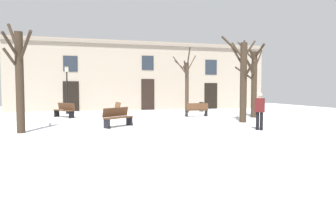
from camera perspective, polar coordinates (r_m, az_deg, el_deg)
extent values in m
plane|color=white|center=(15.87, 1.76, -3.42)|extent=(36.90, 36.90, 0.00)
cube|color=tan|center=(25.50, -4.52, 5.86)|extent=(23.06, 0.40, 6.07)
cube|color=gray|center=(25.54, -4.45, 12.14)|extent=(23.06, 0.30, 0.24)
cube|color=black|center=(24.95, -18.90, 1.67)|extent=(1.26, 0.08, 2.50)
cube|color=#262D38|center=(25.03, -19.01, 7.85)|extent=(1.14, 0.06, 1.30)
cube|color=black|center=(25.28, -4.08, 2.12)|extent=(1.17, 0.08, 2.74)
cube|color=#262D38|center=(25.39, -4.10, 8.44)|extent=(1.05, 0.06, 1.25)
cube|color=black|center=(27.03, 8.59, 1.82)|extent=(1.27, 0.08, 2.42)
cube|color=#262D38|center=(27.11, 8.64, 7.52)|extent=(1.14, 0.06, 1.37)
cylinder|color=#382B1E|center=(19.17, 16.90, 3.91)|extent=(0.36, 0.36, 4.23)
cylinder|color=#382B1E|center=(19.46, 15.41, 10.30)|extent=(0.89, 0.89, 1.38)
cylinder|color=#382B1E|center=(18.85, 16.59, 9.11)|extent=(0.83, 0.76, 0.99)
cylinder|color=#382B1E|center=(19.79, 17.65, 8.58)|extent=(1.06, 0.78, 1.47)
cylinder|color=#382B1E|center=(18.62, 16.26, 7.02)|extent=(1.15, 0.94, 1.08)
cylinder|color=#382B1E|center=(19.04, 15.86, 8.13)|extent=(0.94, 0.16, 1.39)
cylinder|color=#382B1E|center=(19.57, 15.12, 6.11)|extent=(0.81, 1.38, 1.03)
cylinder|color=#382B1E|center=(18.94, 17.86, 10.23)|extent=(0.25, 1.04, 0.89)
cylinder|color=#423326|center=(22.46, 3.82, 3.50)|extent=(0.29, 0.29, 3.92)
cylinder|color=#423326|center=(22.97, 4.71, 8.28)|extent=(1.01, 0.66, 1.41)
cylinder|color=#423326|center=(22.06, 3.48, 6.77)|extent=(0.63, 0.86, 0.84)
cylinder|color=#423326|center=(22.08, 4.13, 9.44)|extent=(0.22, 1.13, 1.51)
cylinder|color=#423326|center=(22.85, 2.55, 7.85)|extent=(0.87, 0.98, 0.96)
cylinder|color=#423326|center=(22.09, 3.56, 6.96)|extent=(0.61, 0.89, 1.46)
cylinder|color=#423326|center=(22.47, 2.44, 7.87)|extent=(1.15, 0.29, 1.48)
cylinder|color=#382B1E|center=(16.18, 14.90, 4.35)|extent=(0.37, 0.37, 4.37)
cylinder|color=#382B1E|center=(16.51, 16.02, 10.70)|extent=(0.78, 0.14, 0.99)
cylinder|color=#382B1E|center=(15.73, 15.94, 6.82)|extent=(0.14, 1.20, 0.97)
cylinder|color=#382B1E|center=(16.46, 13.86, 10.42)|extent=(0.54, 0.69, 1.05)
cylinder|color=#382B1E|center=(16.19, 12.89, 11.25)|extent=(1.28, 0.43, 1.24)
cylinder|color=#382B1E|center=(16.55, 13.68, 9.66)|extent=(0.52, 0.95, 1.41)
cylinder|color=#382B1E|center=(16.81, 15.03, 10.23)|extent=(0.67, 1.01, 1.48)
cylinder|color=#382B1E|center=(13.25, -27.62, 3.99)|extent=(0.32, 0.32, 4.18)
cylinder|color=#382B1E|center=(13.73, -28.59, 11.68)|extent=(0.66, 0.69, 1.30)
cylinder|color=#382B1E|center=(13.29, -28.93, 8.03)|extent=(0.65, 0.29, 0.92)
cylinder|color=#382B1E|center=(12.80, -26.82, 10.25)|extent=(0.81, 1.13, 1.25)
cylinder|color=#382B1E|center=(13.02, -29.01, 10.35)|extent=(0.52, 0.93, 1.01)
cylinder|color=black|center=(22.38, -19.60, 2.31)|extent=(0.10, 0.10, 3.13)
cylinder|color=black|center=(22.44, -19.54, -1.43)|extent=(0.22, 0.22, 0.20)
cube|color=beige|center=(22.43, -19.69, 6.77)|extent=(0.24, 0.24, 0.36)
cone|color=black|center=(22.44, -19.69, 7.22)|extent=(0.30, 0.30, 0.14)
cylinder|color=#2D3D2D|center=(23.50, 6.74, -0.41)|extent=(0.38, 0.38, 0.75)
torus|color=black|center=(23.48, 6.74, 0.54)|extent=(0.41, 0.41, 0.04)
cube|color=#51331E|center=(13.94, -9.92, -2.49)|extent=(1.51, 1.33, 0.05)
cube|color=#51331E|center=(14.06, -10.48, -1.39)|extent=(1.32, 1.08, 0.44)
cube|color=black|center=(13.48, -12.20, -3.68)|extent=(0.29, 0.34, 0.45)
torus|color=black|center=(13.37, -11.72, -4.36)|extent=(0.15, 0.13, 0.17)
cube|color=black|center=(14.47, -7.78, -3.18)|extent=(0.29, 0.34, 0.45)
torus|color=black|center=(14.37, -7.30, -3.81)|extent=(0.15, 0.13, 0.17)
cube|color=#51331E|center=(19.17, 5.73, -1.01)|extent=(1.51, 0.48, 0.05)
cube|color=#51331E|center=(18.96, 5.94, -0.28)|extent=(1.51, 0.12, 0.44)
cube|color=black|center=(19.42, 7.66, -1.61)|extent=(0.07, 0.41, 0.43)
torus|color=black|center=(19.60, 7.47, -1.97)|extent=(0.17, 0.03, 0.17)
cube|color=black|center=(18.97, 3.75, -1.70)|extent=(0.07, 0.41, 0.43)
torus|color=black|center=(19.15, 3.59, -2.06)|extent=(0.17, 0.03, 0.17)
cube|color=brown|center=(21.37, -9.52, -0.64)|extent=(0.68, 1.65, 0.05)
cube|color=brown|center=(21.31, -10.06, 0.01)|extent=(0.37, 1.60, 0.41)
cube|color=black|center=(20.67, -9.04, -1.35)|extent=(0.41, 0.12, 0.42)
torus|color=black|center=(20.72, -8.57, -1.70)|extent=(0.05, 0.17, 0.17)
cube|color=black|center=(22.11, -9.96, -1.07)|extent=(0.41, 0.12, 0.42)
torus|color=black|center=(22.16, -9.52, -1.40)|extent=(0.05, 0.17, 0.17)
cube|color=#51331E|center=(19.55, -20.18, -1.00)|extent=(1.41, 1.57, 0.05)
cube|color=#51331E|center=(19.63, -19.75, -0.23)|extent=(1.19, 1.39, 0.43)
cube|color=black|center=(20.22, -21.45, -1.56)|extent=(0.32, 0.28, 0.47)
torus|color=black|center=(20.15, -21.80, -2.02)|extent=(0.13, 0.15, 0.17)
cube|color=black|center=(18.91, -18.81, -1.82)|extent=(0.32, 0.28, 0.47)
torus|color=black|center=(18.84, -19.18, -2.32)|extent=(0.13, 0.15, 0.17)
cylinder|color=black|center=(13.32, 17.53, -3.07)|extent=(0.14, 0.14, 0.81)
cylinder|color=black|center=(13.25, 18.25, -3.12)|extent=(0.14, 0.14, 0.81)
cube|color=#591919|center=(13.23, 17.94, -0.02)|extent=(0.40, 0.44, 0.62)
sphere|color=beige|center=(13.22, 17.98, 1.94)|extent=(0.22, 0.22, 0.22)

